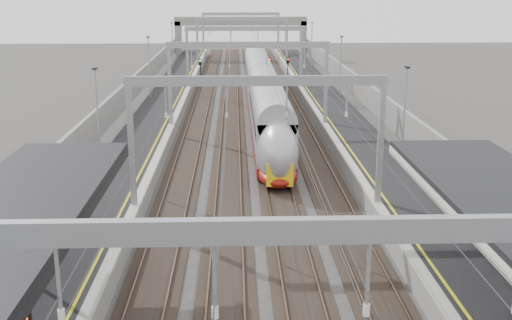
{
  "coord_description": "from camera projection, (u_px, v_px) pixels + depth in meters",
  "views": [
    {
      "loc": [
        -1.07,
        -9.4,
        11.86
      ],
      "look_at": [
        0.0,
        22.95,
        3.05
      ],
      "focal_mm": 45.0,
      "sensor_mm": 36.0,
      "label": 1
    }
  ],
  "objects": [
    {
      "name": "wall_right",
      "position": [
        377.0,
        108.0,
        55.55
      ],
      "size": [
        0.3,
        120.0,
        3.2
      ],
      "primitive_type": "cube",
      "color": "slate",
      "rests_on": "ground"
    },
    {
      "name": "platform_left",
      "position": [
        155.0,
        122.0,
        55.22
      ],
      "size": [
        4.0,
        120.0,
        1.0
      ],
      "primitive_type": "cube",
      "color": "black",
      "rests_on": "ground"
    },
    {
      "name": "platform_right",
      "position": [
        339.0,
        121.0,
        55.73
      ],
      "size": [
        4.0,
        120.0,
        1.0
      ],
      "primitive_type": "cube",
      "color": "black",
      "rests_on": "ground"
    },
    {
      "name": "train",
      "position": [
        264.0,
        100.0,
        57.63
      ],
      "size": [
        2.51,
        45.81,
        3.98
      ],
      "color": "maroon",
      "rests_on": "ground"
    },
    {
      "name": "signal_red_near",
      "position": [
        270.0,
        66.0,
        78.01
      ],
      "size": [
        0.32,
        0.32,
        3.48
      ],
      "color": "black",
      "rests_on": "ground"
    },
    {
      "name": "wall_left",
      "position": [
        117.0,
        110.0,
        54.83
      ],
      "size": [
        0.3,
        120.0,
        3.2
      ],
      "primitive_type": "cube",
      "color": "slate",
      "rests_on": "ground"
    },
    {
      "name": "signal_red_far",
      "position": [
        288.0,
        66.0,
        78.0
      ],
      "size": [
        0.32,
        0.32,
        3.48
      ],
      "color": "black",
      "rests_on": "ground"
    },
    {
      "name": "signal_green",
      "position": [
        200.0,
        68.0,
        76.58
      ],
      "size": [
        0.32,
        0.32,
        3.48
      ],
      "color": "black",
      "rests_on": "ground"
    },
    {
      "name": "overhead_line",
      "position": [
        246.0,
        49.0,
        60.38
      ],
      "size": [
        13.0,
        140.0,
        6.6
      ],
      "color": "gray",
      "rests_on": "platform_left"
    },
    {
      "name": "tracks",
      "position": [
        248.0,
        127.0,
        55.6
      ],
      "size": [
        11.4,
        140.0,
        0.2
      ],
      "color": "black",
      "rests_on": "ground"
    },
    {
      "name": "overbridge",
      "position": [
        241.0,
        26.0,
        107.26
      ],
      "size": [
        22.0,
        2.2,
        6.9
      ],
      "color": "slate",
      "rests_on": "ground"
    }
  ]
}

